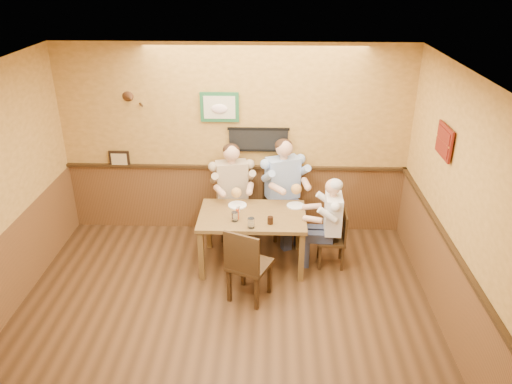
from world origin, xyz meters
TOP-DOWN VIEW (x-y plane):
  - room at (0.13, 0.17)m, footprint 5.02×5.03m
  - dining_table at (0.29, 1.50)m, footprint 1.40×0.90m
  - chair_back_left at (-0.03, 2.24)m, footprint 0.50×0.50m
  - chair_back_right at (0.70, 2.30)m, footprint 0.58×0.58m
  - chair_right_end at (1.35, 1.51)m, footprint 0.38×0.38m
  - chair_near_side at (0.29, 0.75)m, footprint 0.60×0.60m
  - diner_tan_shirt at (-0.03, 2.24)m, footprint 0.72×0.72m
  - diner_blue_polo at (0.70, 2.30)m, footprint 0.82×0.82m
  - diner_white_elder at (1.35, 1.51)m, footprint 0.54×0.54m
  - water_glass_left at (0.08, 1.31)m, footprint 0.10×0.10m
  - water_glass_mid at (0.29, 1.15)m, footprint 0.10×0.10m
  - cola_tumbler at (0.53, 1.26)m, footprint 0.10×0.10m
  - hot_sauce_bottle at (0.11, 1.37)m, footprint 0.04×0.04m
  - salt_shaker at (0.11, 1.57)m, footprint 0.04×0.04m
  - pepper_shaker at (0.10, 1.39)m, footprint 0.05×0.05m
  - plate_far_left at (0.08, 1.75)m, footprint 0.30×0.30m
  - plate_far_right at (0.87, 1.76)m, footprint 0.30×0.30m

SIDE VIEW (x-z plane):
  - chair_right_end at x=1.35m, z-range 0.00..0.79m
  - chair_back_left at x=-0.03m, z-range 0.00..0.92m
  - chair_back_right at x=0.70m, z-range 0.00..0.95m
  - chair_near_side at x=0.29m, z-range 0.00..0.98m
  - diner_white_elder at x=1.35m, z-range 0.00..1.13m
  - diner_tan_shirt at x=-0.03m, z-range 0.00..1.31m
  - dining_table at x=0.29m, z-range 0.28..1.03m
  - diner_blue_polo at x=0.70m, z-range 0.00..1.36m
  - plate_far_right at x=0.87m, z-range 0.75..0.77m
  - plate_far_left at x=0.08m, z-range 0.75..0.77m
  - salt_shaker at x=0.11m, z-range 0.75..0.83m
  - pepper_shaker at x=0.10m, z-range 0.75..0.84m
  - cola_tumbler at x=0.53m, z-range 0.75..0.85m
  - water_glass_left at x=0.08m, z-range 0.75..0.88m
  - water_glass_mid at x=0.29m, z-range 0.75..0.88m
  - hot_sauce_bottle at x=0.11m, z-range 0.75..0.92m
  - room at x=0.13m, z-range 0.28..3.09m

